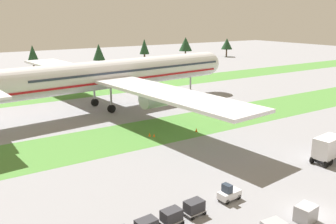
% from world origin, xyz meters
% --- Properties ---
extents(ground_plane, '(400.00, 400.00, 0.00)m').
position_xyz_m(ground_plane, '(0.00, 0.00, 0.00)').
color(ground_plane, gray).
extents(grass_strip_near, '(320.00, 13.60, 0.01)m').
position_xyz_m(grass_strip_near, '(0.00, 32.35, 0.00)').
color(grass_strip_near, '#4C8438').
rests_on(grass_strip_near, ground).
extents(grass_strip_far, '(320.00, 13.60, 0.01)m').
position_xyz_m(grass_strip_far, '(0.00, 71.55, 0.00)').
color(grass_strip_far, '#4C8438').
rests_on(grass_strip_far, ground).
extents(airliner, '(64.76, 79.68, 20.87)m').
position_xyz_m(airliner, '(0.88, 51.71, 7.47)').
color(airliner, silver).
rests_on(airliner, ground).
extents(baggage_tug, '(2.68, 1.48, 1.97)m').
position_xyz_m(baggage_tug, '(-5.46, 6.64, 0.81)').
color(baggage_tug, silver).
rests_on(baggage_tug, ground).
extents(cargo_dolly_lead, '(2.30, 1.65, 1.55)m').
position_xyz_m(cargo_dolly_lead, '(-10.48, 6.29, 0.92)').
color(cargo_dolly_lead, '#A3A3A8').
rests_on(cargo_dolly_lead, ground).
extents(cargo_dolly_second, '(2.30, 1.65, 1.55)m').
position_xyz_m(cargo_dolly_second, '(-13.37, 6.08, 0.92)').
color(cargo_dolly_second, '#A3A3A8').
rests_on(cargo_dolly_second, ground).
extents(catering_truck, '(7.19, 3.14, 3.58)m').
position_xyz_m(catering_truck, '(14.24, 7.57, 1.95)').
color(catering_truck, '#1E4C8E').
rests_on(catering_truck, ground).
extents(uld_container_1, '(2.19, 1.84, 1.62)m').
position_xyz_m(uld_container_1, '(-1.90, -0.56, 0.81)').
color(uld_container_1, '#A3A3A8').
rests_on(uld_container_1, ground).
extents(taxiway_marker_0, '(0.44, 0.44, 0.56)m').
position_xyz_m(taxiway_marker_0, '(-1.35, 29.61, 0.28)').
color(taxiway_marker_0, orange).
rests_on(taxiway_marker_0, ground).
extents(taxiway_marker_1, '(0.44, 0.44, 0.65)m').
position_xyz_m(taxiway_marker_1, '(-1.85, 30.24, 0.32)').
color(taxiway_marker_1, orange).
rests_on(taxiway_marker_1, ground).
extents(taxiway_marker_2, '(0.44, 0.44, 0.69)m').
position_xyz_m(taxiway_marker_2, '(6.30, 27.98, 0.34)').
color(taxiway_marker_2, orange).
rests_on(taxiway_marker_2, ground).
extents(distant_tree_line, '(191.23, 10.41, 11.52)m').
position_xyz_m(distant_tree_line, '(-1.97, 116.49, 6.74)').
color(distant_tree_line, '#4C3823').
rests_on(distant_tree_line, ground).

